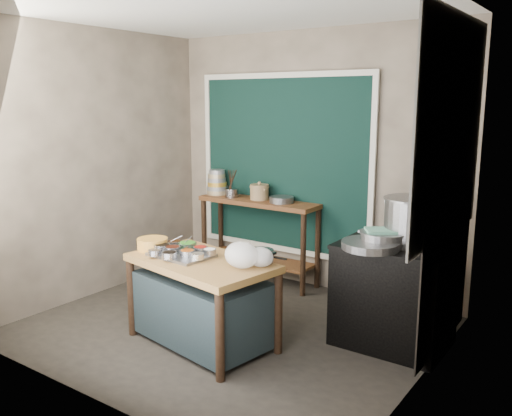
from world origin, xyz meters
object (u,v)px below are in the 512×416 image
Objects in this scene: condiment_tray at (181,255)px; ceramic_crock at (259,193)px; stock_pot at (413,221)px; utensil_cup at (232,193)px; steamer at (383,239)px; yellow_basin at (152,244)px; prep_table at (202,302)px; back_counter at (259,240)px; stove_block at (393,296)px; saucepan at (261,256)px.

ceramic_crock is at bearing 102.00° from condiment_tray.
ceramic_crock is 2.12m from stock_pot.
steamer is (2.19, -0.82, -0.06)m from utensil_cup.
stock_pot is at bearing 48.62° from steamer.
utensil_cup is at bearing 159.50° from steamer.
yellow_basin is 1.19× the size of ceramic_crock.
prep_table is 5.52× the size of ceramic_crock.
ceramic_crock is at bearing 100.33° from back_counter.
stove_block is at bearing 59.32° from steamer.
utensil_cup is at bearing 162.89° from stove_block.
back_counter is 0.55m from ceramic_crock.
back_counter reaches higher than yellow_basin.
utensil_cup reaches higher than condiment_tray.
saucepan is at bearing -140.52° from stock_pot.
stock_pot reaches higher than back_counter.
back_counter is 1.61× the size of stove_block.
stove_block is at bearing 37.44° from saucepan.
yellow_basin is at bearing -89.54° from ceramic_crock.
condiment_tray is at bearing -163.76° from saucepan.
stock_pot reaches higher than utensil_cup.
stock_pot reaches higher than steamer.
steamer reaches higher than back_counter.
utensil_cup reaches higher than stove_block.
condiment_tray is 1.90× the size of yellow_basin.
saucepan reaches higher than stove_block.
stove_block is at bearing 31.58° from condiment_tray.
prep_table is at bearing -60.40° from utensil_cup.
back_counter is 0.64m from utensil_cup.
stove_block is at bearing 26.58° from yellow_basin.
yellow_basin is 1.71m from ceramic_crock.
stock_pot reaches higher than stove_block.
yellow_basin is at bearing -169.28° from prep_table.
ceramic_crock reaches higher than steamer.
utensil_cup is at bearing 132.17° from saucepan.
back_counter is 5.36× the size of yellow_basin.
stock_pot is (1.65, 1.03, 0.32)m from condiment_tray.
steamer is at bearing -131.38° from stock_pot.
stove_block is 2.15m from yellow_basin.
yellow_basin is (-1.89, -0.95, 0.38)m from stove_block.
steamer is (1.47, 0.83, 0.18)m from condiment_tray.
utensil_cup is at bearing 129.08° from prep_table.
condiment_tray is at bearing -166.52° from prep_table.
prep_table is 1.89m from stock_pot.
condiment_tray is 2.48× the size of saucepan.
prep_table is 1.39× the size of stove_block.
utensil_cup is (-0.37, 1.64, 0.20)m from yellow_basin.
stock_pot is at bearing 37.05° from stove_block.
stove_block is 5.44× the size of utensil_cup.
saucepan is (0.68, 0.23, 0.05)m from condiment_tray.
steamer is (1.26, 0.81, 0.57)m from prep_table.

